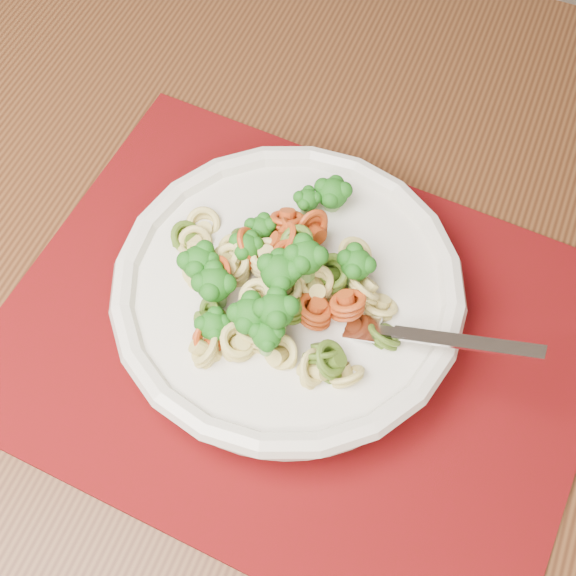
# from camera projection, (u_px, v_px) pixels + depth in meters

# --- Properties ---
(dining_table) EXTENTS (1.40, 1.08, 0.74)m
(dining_table) POSITION_uv_depth(u_px,v_px,m) (397.00, 352.00, 0.77)
(dining_table) COLOR #543017
(dining_table) RESTS_ON ground
(placemat) EXTENTS (0.55, 0.49, 0.00)m
(placemat) POSITION_uv_depth(u_px,v_px,m) (298.00, 338.00, 0.65)
(placemat) COLOR #62040E
(placemat) RESTS_ON dining_table
(pasta_bowl) EXTENTS (0.28, 0.28, 0.05)m
(pasta_bowl) POSITION_uv_depth(u_px,v_px,m) (288.00, 293.00, 0.64)
(pasta_bowl) COLOR beige
(pasta_bowl) RESTS_ON placemat
(pasta_broccoli_heap) EXTENTS (0.24, 0.24, 0.06)m
(pasta_broccoli_heap) POSITION_uv_depth(u_px,v_px,m) (288.00, 284.00, 0.62)
(pasta_broccoli_heap) COLOR tan
(pasta_broccoli_heap) RESTS_ON pasta_bowl
(fork) EXTENTS (0.18, 0.06, 0.08)m
(fork) POSITION_uv_depth(u_px,v_px,m) (362.00, 328.00, 0.61)
(fork) COLOR silver
(fork) RESTS_ON pasta_bowl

